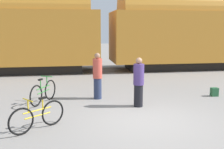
{
  "coord_description": "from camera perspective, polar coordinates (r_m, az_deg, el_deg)",
  "views": [
    {
      "loc": [
        -2.12,
        -7.11,
        2.67
      ],
      "look_at": [
        -0.76,
        1.73,
        1.1
      ],
      "focal_mm": 42.0,
      "sensor_mm": 36.0,
      "label": 1
    }
  ],
  "objects": [
    {
      "name": "ground_plane",
      "position": [
        7.88,
        7.52,
        -9.93
      ],
      "size": [
        80.0,
        80.0,
        0.0
      ],
      "primitive_type": "plane",
      "color": "gray"
    },
    {
      "name": "rail_far",
      "position": [
        17.69,
        -1.76,
        1.31
      ],
      "size": [
        39.9,
        0.07,
        0.01
      ],
      "primitive_type": "cube",
      "color": "#4C4238",
      "rests_on": "ground_plane"
    },
    {
      "name": "backpack",
      "position": [
        11.27,
        21.39,
        -3.55
      ],
      "size": [
        0.28,
        0.2,
        0.34
      ],
      "color": "#235633",
      "rests_on": "ground_plane"
    },
    {
      "name": "person_in_purple",
      "position": [
        9.02,
        5.81,
        -1.72
      ],
      "size": [
        0.37,
        0.37,
        1.71
      ],
      "rotation": [
        0.0,
        0.0,
        3.54
      ],
      "color": "black",
      "rests_on": "ground_plane"
    },
    {
      "name": "bicycle_yellow",
      "position": [
        7.31,
        -15.87,
        -8.7
      ],
      "size": [
        1.34,
        1.08,
        0.89
      ],
      "color": "black",
      "rests_on": "ground_plane"
    },
    {
      "name": "bicycle_green",
      "position": [
        9.83,
        -14.68,
        -3.72
      ],
      "size": [
        0.78,
        1.57,
        0.95
      ],
      "color": "black",
      "rests_on": "ground_plane"
    },
    {
      "name": "rail_near",
      "position": [
        16.28,
        -1.14,
        0.56
      ],
      "size": [
        39.9,
        0.07,
        0.01
      ],
      "primitive_type": "cube",
      "color": "#4C4238",
      "rests_on": "ground_plane"
    },
    {
      "name": "person_in_red",
      "position": [
        9.99,
        -3.17,
        -0.33
      ],
      "size": [
        0.35,
        0.35,
        1.77
      ],
      "rotation": [
        0.0,
        0.0,
        4.66
      ],
      "color": "#283351",
      "rests_on": "ground_plane"
    },
    {
      "name": "freight_train",
      "position": [
        16.77,
        -1.5,
        10.14
      ],
      "size": [
        27.9,
        3.2,
        5.25
      ],
      "color": "black",
      "rests_on": "ground_plane"
    }
  ]
}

